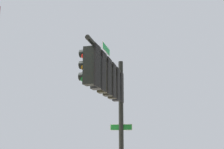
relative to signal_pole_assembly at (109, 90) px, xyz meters
name	(u,v)px	position (x,y,z in m)	size (l,w,h in m)	color
signal_pole_assembly	(109,90)	(0.00, 0.00, 0.00)	(4.49, 1.85, 6.24)	black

